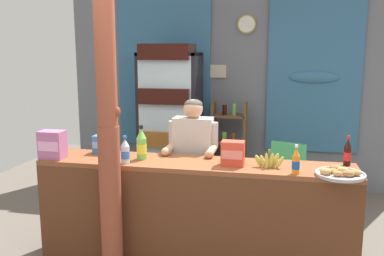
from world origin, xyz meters
The scene contains 17 objects.
ground_plane centered at (0.00, 1.12, 0.00)m, with size 7.29×7.29×0.00m, color #665B51.
back_wall_curtained centered at (0.00, 2.85, 1.45)m, with size 4.69×0.22×2.82m.
stall_counter centered at (-0.03, 0.32, 0.58)m, with size 2.80×0.51×0.96m.
timber_post centered at (-0.67, 0.04, 1.27)m, with size 0.20×0.18×2.65m.
drink_fridge centered at (-0.74, 2.25, 1.11)m, with size 0.77×0.68×2.02m.
bottle_shelf_rack centered at (0.02, 2.54, 0.65)m, with size 0.48×0.28×1.24m.
plastic_lawn_chair centered at (0.85, 1.99, 0.49)m, with size 0.56×0.56×0.86m.
shopkeeper centered at (-0.13, 0.85, 0.92)m, with size 0.50×0.42×1.46m.
soda_bottle_lime_soda centered at (-0.52, 0.43, 1.09)m, with size 0.09×0.09×0.31m.
soda_bottle_cola centered at (1.27, 0.59, 1.07)m, with size 0.06×0.06×0.26m.
soda_bottle_orange_soda centered at (0.83, 0.24, 1.06)m, with size 0.06×0.06×0.24m.
soda_bottle_water centered at (-0.62, 0.27, 1.06)m, with size 0.08×0.08×0.24m.
snack_box_crackers centered at (0.31, 0.39, 1.06)m, with size 0.20×0.13×0.21m.
snack_box_biscuit centered at (-0.97, 0.57, 1.04)m, with size 0.16×0.12×0.17m.
snack_box_wafer centered at (-1.33, 0.29, 1.08)m, with size 0.22×0.16×0.26m.
pastry_tray centered at (1.17, 0.25, 0.98)m, with size 0.39×0.39×0.07m.
banana_bunch centered at (0.62, 0.38, 1.02)m, with size 0.27×0.07×0.16m.
Camera 1 is at (0.69, -3.08, 1.92)m, focal length 39.11 mm.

